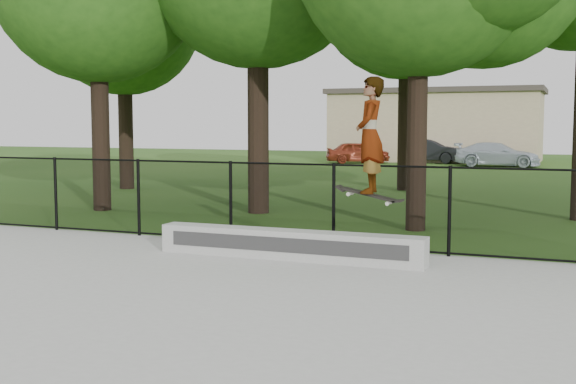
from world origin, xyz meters
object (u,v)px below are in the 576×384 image
Objects in this scene: car_b at (431,151)px; car_c at (497,154)px; grind_ledge at (288,245)px; skater_airborne at (370,137)px; car_a at (358,152)px.

car_b is 0.95× the size of car_c.
skater_airborne is at bearing -9.53° from grind_ledge.
car_a is 0.90× the size of car_c.
car_a is 4.25m from car_b.
car_a is 30.25m from skater_airborne.
car_c is 28.68m from skater_airborne.
grind_ledge is 30.84m from car_b.
car_c reaches higher than car_a.
car_c is at bearing -116.21° from car_a.
skater_airborne reaches higher than grind_ledge.
car_c is 2.08× the size of skater_airborne.
skater_airborne reaches higher than car_b.
skater_airborne is (1.41, -0.24, 1.75)m from grind_ledge.
grind_ledge is 1.25× the size of car_a.
grind_ledge is 1.19× the size of car_b.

